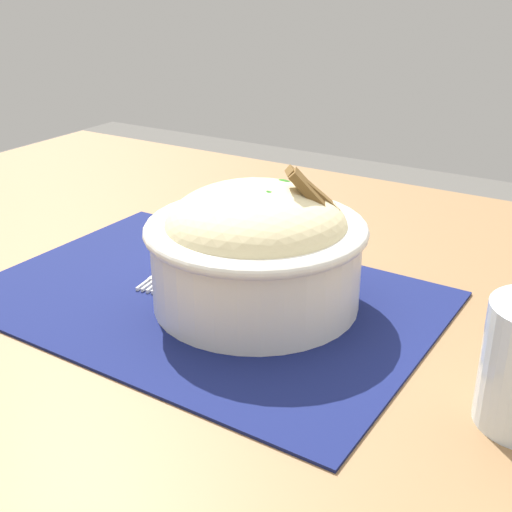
% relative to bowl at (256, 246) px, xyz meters
% --- Properties ---
extents(table, '(1.33, 0.95, 0.72)m').
position_rel_bowl_xyz_m(table, '(0.03, 0.02, -0.12)').
color(table, olive).
rests_on(table, ground_plane).
extents(placemat, '(0.45, 0.32, 0.00)m').
position_rel_bowl_xyz_m(placemat, '(0.05, 0.02, -0.06)').
color(placemat, '#11194C').
rests_on(placemat, table).
extents(bowl, '(0.25, 0.25, 0.14)m').
position_rel_bowl_xyz_m(bowl, '(0.00, 0.00, 0.00)').
color(bowl, silver).
rests_on(bowl, placemat).
extents(fork, '(0.03, 0.12, 0.00)m').
position_rel_bowl_xyz_m(fork, '(0.12, -0.01, -0.06)').
color(fork, silver).
rests_on(fork, placemat).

